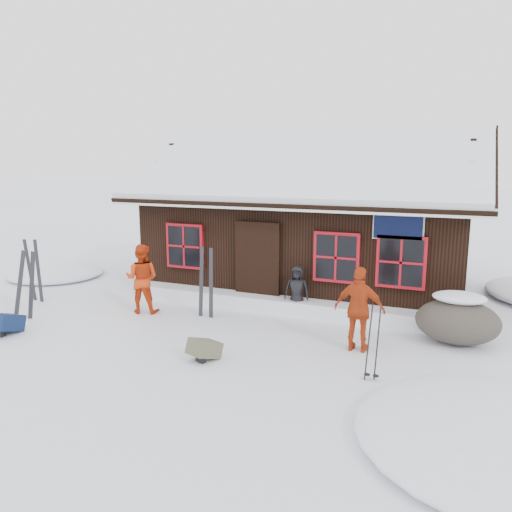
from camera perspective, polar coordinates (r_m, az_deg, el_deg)
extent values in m
plane|color=white|center=(10.50, -9.60, -8.62)|extent=(120.00, 120.00, 0.00)
cube|color=black|center=(14.06, 6.50, 1.66)|extent=(8.00, 5.00, 2.50)
cube|color=black|center=(12.47, 4.76, 10.23)|extent=(8.90, 3.14, 1.88)
cube|color=black|center=(15.30, 8.25, 10.25)|extent=(8.90, 3.14, 1.88)
cube|color=white|center=(12.47, 4.77, 10.88)|extent=(8.72, 3.07, 1.86)
cube|color=white|center=(15.30, 8.26, 10.78)|extent=(8.72, 3.07, 1.86)
cube|color=white|center=(13.90, 6.76, 13.84)|extent=(8.81, 0.22, 0.14)
cube|color=silver|center=(11.12, 2.31, 5.71)|extent=(8.90, 0.10, 0.20)
cube|color=black|center=(11.93, 0.23, -1.13)|extent=(1.00, 0.10, 2.00)
cube|color=black|center=(10.90, 15.93, 3.46)|extent=(1.00, 0.06, 0.60)
cube|color=maroon|center=(12.74, -8.12, 1.14)|extent=(1.04, 0.10, 1.14)
cube|color=black|center=(12.71, -8.21, 1.11)|extent=(0.90, 0.04, 1.00)
cube|color=maroon|center=(11.27, 9.17, -0.15)|extent=(1.04, 0.10, 1.14)
cube|color=black|center=(11.23, 9.12, -0.19)|extent=(0.90, 0.04, 1.00)
cube|color=maroon|center=(11.04, 16.25, -0.68)|extent=(1.04, 0.10, 1.14)
cube|color=black|center=(11.00, 16.22, -0.72)|extent=(0.90, 0.04, 1.00)
cube|color=white|center=(11.73, 2.57, -5.49)|extent=(7.60, 0.60, 0.35)
ellipsoid|color=white|center=(16.42, -21.82, -2.17)|extent=(2.80, 2.80, 0.34)
ellipsoid|color=white|center=(7.24, 26.24, -18.97)|extent=(3.60, 3.60, 0.43)
imported|color=red|center=(11.79, -12.91, -2.53)|extent=(0.91, 0.79, 1.60)
imported|color=#AD3511|center=(9.36, 11.74, -6.00)|extent=(0.94, 0.41, 1.59)
imported|color=black|center=(11.44, 4.69, -3.91)|extent=(0.61, 0.45, 1.13)
ellipsoid|color=#484139|center=(10.40, 22.04, -6.98)|extent=(1.57, 1.18, 0.86)
ellipsoid|color=white|center=(10.29, 22.18, -5.01)|extent=(0.99, 0.71, 0.22)
cube|color=black|center=(12.14, -25.41, -3.14)|extent=(0.28, 0.28, 1.61)
cube|color=black|center=(12.03, -24.27, -3.18)|extent=(0.38, 0.08, 1.61)
cube|color=black|center=(13.72, -24.42, -1.57)|extent=(0.22, 0.10, 1.62)
cube|color=black|center=(13.54, -23.61, -1.66)|extent=(0.23, 0.09, 1.62)
cube|color=black|center=(11.27, -6.27, -3.07)|extent=(0.16, 0.06, 1.65)
cube|color=black|center=(11.11, -5.16, -3.26)|extent=(0.15, 0.08, 1.65)
cylinder|color=black|center=(8.25, 12.73, -9.72)|extent=(0.09, 0.11, 1.29)
cylinder|color=black|center=(8.23, 13.69, -9.82)|extent=(0.09, 0.11, 1.29)
cube|color=#0F1E42|center=(11.42, -26.69, -7.18)|extent=(0.51, 0.65, 0.33)
cube|color=#51513A|center=(9.02, -5.91, -10.87)|extent=(0.55, 0.63, 0.29)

